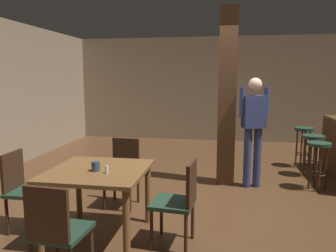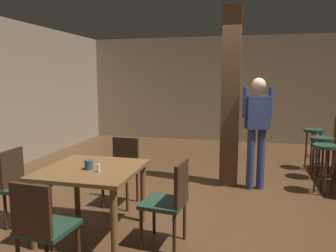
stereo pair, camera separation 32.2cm
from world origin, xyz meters
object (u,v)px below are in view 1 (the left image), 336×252
object	(u,v)px
chair_north	(123,168)
chair_east	(180,198)
salt_shaker	(107,169)
bar_stool_far	(303,137)
standing_person	(254,124)
chair_west	(23,186)
dining_table	(98,180)
bar_stool_near	(318,154)
chair_south	(56,229)
bar_stool_mid	(313,145)
napkin_cup	(96,166)

from	to	relation	value
chair_north	chair_east	size ratio (longest dim) A/B	1.00
salt_shaker	bar_stool_far	bearing A→B (deg)	52.04
chair_east	standing_person	size ratio (longest dim) A/B	0.52
chair_west	dining_table	bearing A→B (deg)	-1.78
standing_person	bar_stool_near	distance (m)	1.08
chair_east	chair_north	bearing A→B (deg)	132.79
chair_east	chair_south	world-z (taller)	same
chair_east	chair_west	distance (m)	1.80
chair_north	bar_stool_near	bearing A→B (deg)	20.97
salt_shaker	bar_stool_far	size ratio (longest dim) A/B	0.10
standing_person	bar_stool_mid	distance (m)	1.39
dining_table	standing_person	bearing A→B (deg)	48.16
chair_south	bar_stool_mid	size ratio (longest dim) A/B	1.22
chair_south	bar_stool_far	world-z (taller)	chair_south
bar_stool_far	chair_west	bearing A→B (deg)	-138.64
chair_north	napkin_cup	size ratio (longest dim) A/B	8.72
napkin_cup	bar_stool_mid	world-z (taller)	napkin_cup
standing_person	chair_east	bearing A→B (deg)	-113.55
bar_stool_near	standing_person	bearing A→B (deg)	-178.52
napkin_cup	chair_south	bearing A→B (deg)	-91.23
napkin_cup	salt_shaker	distance (m)	0.15
napkin_cup	salt_shaker	xyz separation A→B (m)	(0.14, -0.06, -0.01)
bar_stool_far	dining_table	bearing A→B (deg)	-130.40
chair_north	bar_stool_far	xyz separation A→B (m)	(2.85, 2.39, 0.08)
chair_south	napkin_cup	world-z (taller)	chair_south
standing_person	bar_stool_far	size ratio (longest dim) A/B	2.22
standing_person	bar_stool_mid	world-z (taller)	standing_person
chair_west	bar_stool_mid	world-z (taller)	chair_west
chair_east	chair_south	size ratio (longest dim) A/B	1.00
chair_south	bar_stool_far	size ratio (longest dim) A/B	1.15
chair_east	chair_west	size ratio (longest dim) A/B	1.00
chair_north	salt_shaker	world-z (taller)	chair_north
dining_table	chair_north	size ratio (longest dim) A/B	1.14
bar_stool_mid	dining_table	bearing A→B (deg)	-136.29
dining_table	chair_east	xyz separation A→B (m)	(0.89, -0.04, -0.14)
chair_east	bar_stool_near	distance (m)	2.77
salt_shaker	bar_stool_near	world-z (taller)	salt_shaker
chair_west	standing_person	size ratio (longest dim) A/B	0.52
bar_stool_near	bar_stool_mid	distance (m)	0.73
chair_south	dining_table	bearing A→B (deg)	88.98
dining_table	bar_stool_near	bearing A→B (deg)	36.01
salt_shaker	bar_stool_mid	xyz separation A→B (m)	(2.71, 2.85, -0.24)
salt_shaker	bar_stool_near	distance (m)	3.37
chair_north	chair_west	world-z (taller)	same
chair_north	chair_south	distance (m)	1.82
dining_table	bar_stool_far	bearing A→B (deg)	49.60
chair_east	napkin_cup	xyz separation A→B (m)	(-0.89, -0.02, 0.30)
chair_east	salt_shaker	size ratio (longest dim) A/B	11.22
bar_stool_mid	bar_stool_far	world-z (taller)	bar_stool_far
napkin_cup	standing_person	world-z (taller)	standing_person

